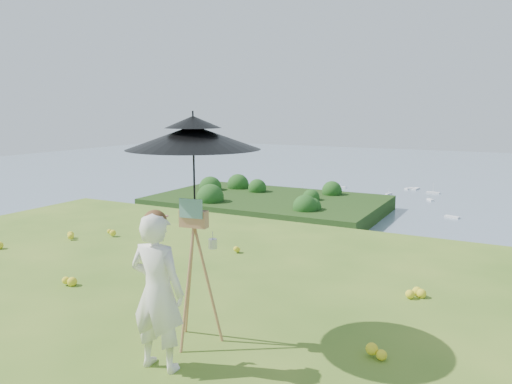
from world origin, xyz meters
The scene contains 12 objects.
ground centered at (0.00, 0.00, 0.00)m, with size 14.00×14.00×0.00m, color #426F1F.
shoreline_tier centered at (0.00, 75.00, -36.00)m, with size 170.00×28.00×8.00m, color slate.
bay_water centered at (0.00, 240.00, -34.00)m, with size 700.00×700.00×0.00m, color slate.
peninsula centered at (-75.00, 155.00, -29.00)m, with size 90.00×60.00×12.00m, color black, non-canonical shape.
slope_trees centered at (0.00, 35.00, -15.00)m, with size 110.00×50.00×6.00m, color #154615, non-canonical shape.
harbor_town centered at (0.00, 75.00, -29.50)m, with size 110.00×22.00×5.00m, color silver, non-canonical shape.
moored_boats centered at (-12.50, 161.00, -33.65)m, with size 140.00×140.00×0.70m, color white, non-canonical shape.
wildflowers centered at (0.00, 0.25, 0.06)m, with size 10.00×10.50×0.12m, color yellow, non-canonical shape.
painter centered at (0.65, 0.67, 0.76)m, with size 0.56×0.36×1.52m, color white.
field_easel centered at (0.66, 1.28, 0.78)m, with size 0.59×0.59×1.56m, color #AC7048, non-canonical shape.
sun_umbrella centered at (0.65, 1.31, 1.86)m, with size 1.36×1.36×1.15m, color black, non-canonical shape.
painter_cap centered at (0.65, 0.67, 1.48)m, with size 0.21×0.25×0.10m, color #CD7074, non-canonical shape.
Camera 1 is at (3.54, -2.82, 2.45)m, focal length 35.00 mm.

